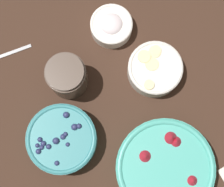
# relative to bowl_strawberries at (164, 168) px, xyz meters

# --- Properties ---
(ground_plane) EXTENTS (4.00, 4.00, 0.00)m
(ground_plane) POSITION_rel_bowl_strawberries_xyz_m (0.13, -0.02, -0.04)
(ground_plane) COLOR #382319
(bowl_strawberries) EXTENTS (0.22, 0.22, 0.09)m
(bowl_strawberries) POSITION_rel_bowl_strawberries_xyz_m (0.00, 0.00, 0.00)
(bowl_strawberries) COLOR #47AD9E
(bowl_strawberries) RESTS_ON ground_plane
(bowl_blueberries) EXTENTS (0.16, 0.16, 0.07)m
(bowl_blueberries) POSITION_rel_bowl_strawberries_xyz_m (0.19, 0.15, -0.01)
(bowl_blueberries) COLOR teal
(bowl_blueberries) RESTS_ON ground_plane
(bowl_bananas) EXTENTS (0.13, 0.13, 0.05)m
(bowl_bananas) POSITION_rel_bowl_strawberries_xyz_m (0.20, -0.12, -0.01)
(bowl_bananas) COLOR silver
(bowl_bananas) RESTS_ON ground_plane
(bowl_cream) EXTENTS (0.10, 0.10, 0.05)m
(bowl_cream) POSITION_rel_bowl_strawberries_xyz_m (0.35, -0.10, -0.02)
(bowl_cream) COLOR white
(bowl_cream) RESTS_ON ground_plane
(jar_chocolate) EXTENTS (0.09, 0.09, 0.11)m
(jar_chocolate) POSITION_rel_bowl_strawberries_xyz_m (0.30, 0.06, 0.01)
(jar_chocolate) COLOR #4C3D33
(jar_chocolate) RESTS_ON ground_plane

